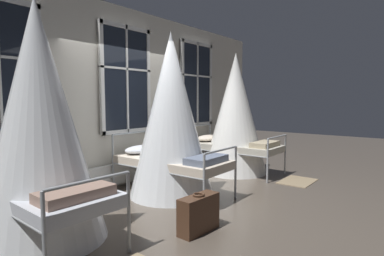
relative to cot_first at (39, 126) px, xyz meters
name	(u,v)px	position (x,y,z in m)	size (l,w,h in m)	color
ground	(170,194)	(2.16, 0.04, -1.29)	(21.78, 21.78, 0.00)	brown
back_wall_with_windows	(123,97)	(2.16, 1.20, 0.33)	(8.75, 0.10, 3.24)	beige
window_bank	(128,122)	(2.16, 1.08, -0.13)	(5.40, 0.10, 2.84)	black
cot_first	(39,126)	(0.00, 0.00, 0.00)	(1.39, 1.98, 2.67)	#9EA3A8
cot_second	(171,117)	(2.17, 0.01, 0.00)	(1.39, 1.97, 2.66)	#9EA3A8
cot_third	(235,115)	(4.25, 0.03, -0.05)	(1.39, 1.96, 2.57)	#9EA3A8
rug_third	(297,181)	(4.28, -1.35, -1.29)	(0.80, 0.56, 0.01)	#8E7A5B
suitcase_dark	(199,214)	(1.25, -1.24, -1.07)	(0.57, 0.24, 0.47)	#472D1E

